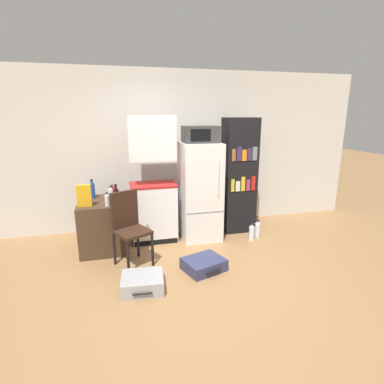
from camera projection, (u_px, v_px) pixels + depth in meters
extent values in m
plane|color=olive|center=(208.00, 277.00, 3.72)|extent=(24.00, 24.00, 0.00)
cube|color=beige|center=(187.00, 150.00, 5.31)|extent=(6.40, 0.10, 2.70)
cube|color=#422D1E|center=(103.00, 225.00, 4.46)|extent=(0.65, 0.79, 0.74)
cube|color=white|center=(154.00, 213.00, 4.77)|extent=(0.69, 0.49, 0.89)
cube|color=#B21E1E|center=(153.00, 185.00, 4.65)|extent=(0.71, 0.49, 0.03)
cube|color=white|center=(151.00, 138.00, 4.47)|extent=(0.69, 0.41, 0.66)
cube|color=black|center=(157.00, 242.00, 4.64)|extent=(0.67, 0.01, 0.08)
cube|color=silver|center=(200.00, 191.00, 4.78)|extent=(0.61, 0.65, 1.54)
cube|color=gray|center=(205.00, 212.00, 4.54)|extent=(0.58, 0.01, 0.01)
cylinder|color=silver|center=(219.00, 178.00, 4.44)|extent=(0.02, 0.02, 0.54)
cube|color=#333333|center=(200.00, 134.00, 4.55)|extent=(0.52, 0.40, 0.25)
cube|color=black|center=(201.00, 135.00, 4.35)|extent=(0.30, 0.01, 0.17)
cube|color=black|center=(239.00, 176.00, 5.03)|extent=(0.54, 0.37, 1.92)
cube|color=gold|center=(233.00, 185.00, 4.83)|extent=(0.05, 0.01, 0.20)
cube|color=silver|center=(238.00, 186.00, 4.86)|extent=(0.07, 0.01, 0.17)
cube|color=gold|center=(243.00, 184.00, 4.87)|extent=(0.06, 0.01, 0.24)
cube|color=#A33351|center=(248.00, 185.00, 4.90)|extent=(0.06, 0.01, 0.18)
cube|color=red|center=(253.00, 183.00, 4.91)|extent=(0.06, 0.01, 0.24)
cube|color=brown|center=(234.00, 155.00, 4.71)|extent=(0.06, 0.01, 0.19)
cube|color=#332856|center=(239.00, 154.00, 4.73)|extent=(0.08, 0.01, 0.23)
cube|color=orange|center=(244.00, 155.00, 4.75)|extent=(0.08, 0.01, 0.18)
cube|color=#332856|center=(250.00, 154.00, 4.77)|extent=(0.07, 0.01, 0.20)
cube|color=slate|center=(255.00, 154.00, 4.79)|extent=(0.08, 0.01, 0.22)
cylinder|color=#AD1914|center=(112.00, 192.00, 4.55)|extent=(0.06, 0.06, 0.15)
cylinder|color=#AD1914|center=(112.00, 186.00, 4.53)|extent=(0.03, 0.03, 0.03)
cylinder|color=black|center=(112.00, 185.00, 4.52)|extent=(0.03, 0.03, 0.02)
cylinder|color=black|center=(116.00, 198.00, 4.09)|extent=(0.08, 0.08, 0.24)
cylinder|color=black|center=(116.00, 188.00, 4.05)|extent=(0.03, 0.03, 0.04)
cylinder|color=black|center=(115.00, 185.00, 4.04)|extent=(0.04, 0.04, 0.02)
cylinder|color=#1E47A3|center=(92.00, 191.00, 4.48)|extent=(0.08, 0.08, 0.23)
cylinder|color=#1E47A3|center=(92.00, 182.00, 4.45)|extent=(0.03, 0.03, 0.04)
cylinder|color=black|center=(91.00, 180.00, 4.44)|extent=(0.04, 0.04, 0.02)
cylinder|color=white|center=(111.00, 194.00, 4.43)|extent=(0.06, 0.06, 0.16)
cylinder|color=white|center=(110.00, 188.00, 4.41)|extent=(0.03, 0.03, 0.03)
cylinder|color=black|center=(110.00, 187.00, 4.40)|extent=(0.03, 0.03, 0.02)
cylinder|color=silver|center=(107.00, 201.00, 4.11)|extent=(0.06, 0.06, 0.15)
cylinder|color=silver|center=(107.00, 194.00, 4.08)|extent=(0.03, 0.03, 0.03)
cylinder|color=black|center=(107.00, 193.00, 4.08)|extent=(0.03, 0.03, 0.02)
cylinder|color=silver|center=(117.00, 194.00, 4.69)|extent=(0.13, 0.13, 0.03)
cube|color=gold|center=(84.00, 196.00, 4.07)|extent=(0.19, 0.07, 0.30)
cylinder|color=black|center=(128.00, 258.00, 3.72)|extent=(0.04, 0.04, 0.45)
cylinder|color=black|center=(153.00, 250.00, 3.95)|extent=(0.04, 0.04, 0.45)
cylinder|color=black|center=(114.00, 249.00, 3.99)|extent=(0.04, 0.04, 0.45)
cylinder|color=black|center=(138.00, 241.00, 4.22)|extent=(0.04, 0.04, 0.45)
cube|color=#331E14|center=(132.00, 232.00, 3.91)|extent=(0.54, 0.54, 0.04)
cube|color=#331E14|center=(124.00, 209.00, 3.97)|extent=(0.36, 0.22, 0.50)
cube|color=navy|center=(204.00, 264.00, 3.88)|extent=(0.60, 0.55, 0.15)
cylinder|color=black|center=(214.00, 272.00, 3.70)|extent=(0.22, 0.09, 0.02)
cube|color=#99999E|center=(142.00, 283.00, 3.44)|extent=(0.51, 0.45, 0.17)
cylinder|color=black|center=(142.00, 294.00, 3.23)|extent=(0.21, 0.04, 0.02)
cylinder|color=silver|center=(257.00, 230.00, 4.91)|extent=(0.09, 0.09, 0.24)
cylinder|color=silver|center=(258.00, 222.00, 4.87)|extent=(0.04, 0.04, 0.04)
cylinder|color=black|center=(258.00, 220.00, 4.86)|extent=(0.05, 0.05, 0.02)
cylinder|color=silver|center=(252.00, 233.00, 4.80)|extent=(0.09, 0.09, 0.22)
cylinder|color=silver|center=(252.00, 226.00, 4.77)|extent=(0.04, 0.04, 0.04)
cylinder|color=black|center=(252.00, 224.00, 4.76)|extent=(0.05, 0.05, 0.02)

